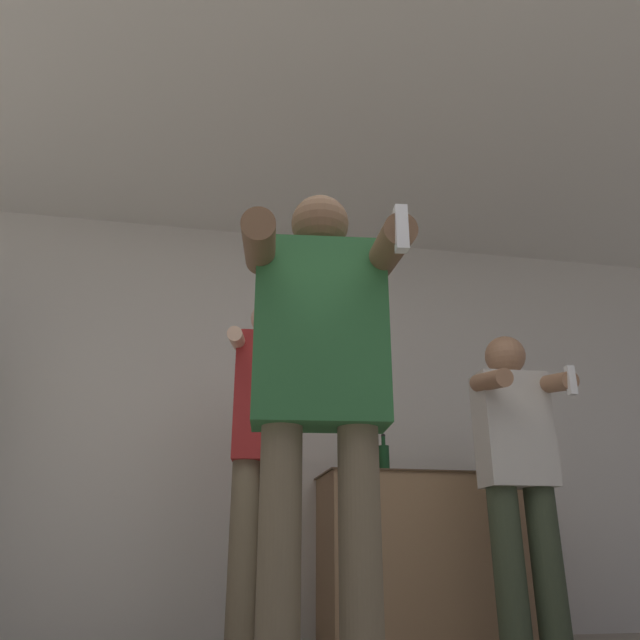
% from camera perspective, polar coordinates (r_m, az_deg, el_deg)
% --- Properties ---
extents(wall_back, '(7.00, 0.06, 2.55)m').
position_cam_1_polar(wall_back, '(4.01, -3.58, -8.82)').
color(wall_back, silver).
rests_on(wall_back, ground_plane).
extents(ceiling_slab, '(7.00, 3.26, 0.05)m').
position_cam_1_polar(ceiling_slab, '(3.32, 0.16, 19.15)').
color(ceiling_slab, silver).
rests_on(ceiling_slab, wall_back).
extents(counter, '(1.24, 0.56, 0.89)m').
position_cam_1_polar(counter, '(3.83, 9.92, -20.49)').
color(counter, '#997551').
rests_on(counter, ground_plane).
extents(bottle_clear_vodka, '(0.08, 0.08, 0.31)m').
position_cam_1_polar(bottle_clear_vodka, '(4.02, 14.66, -11.96)').
color(bottle_clear_vodka, silver).
rests_on(bottle_clear_vodka, counter).
extents(bottle_amber_bourbon, '(0.06, 0.06, 0.24)m').
position_cam_1_polar(bottle_amber_bourbon, '(3.79, 5.87, -12.51)').
color(bottle_amber_bourbon, '#194723').
rests_on(bottle_amber_bourbon, counter).
extents(bottle_green_wine, '(0.08, 0.08, 0.22)m').
position_cam_1_polar(bottle_green_wine, '(3.74, 3.08, -12.60)').
color(bottle_green_wine, '#563314').
rests_on(bottle_green_wine, counter).
extents(person_woman_foreground, '(0.54, 0.53, 1.63)m').
position_cam_1_polar(person_woman_foreground, '(1.98, 0.05, -5.12)').
color(person_woman_foreground, '#75664C').
rests_on(person_woman_foreground, ground_plane).
extents(person_man_side, '(0.43, 0.44, 1.54)m').
position_cam_1_polar(person_man_side, '(3.30, 17.70, -12.90)').
color(person_man_side, '#38422D').
rests_on(person_man_side, ground_plane).
extents(person_spectator_back, '(0.42, 0.49, 1.75)m').
position_cam_1_polar(person_spectator_back, '(3.20, -5.07, -11.28)').
color(person_spectator_back, '#75664C').
rests_on(person_spectator_back, ground_plane).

